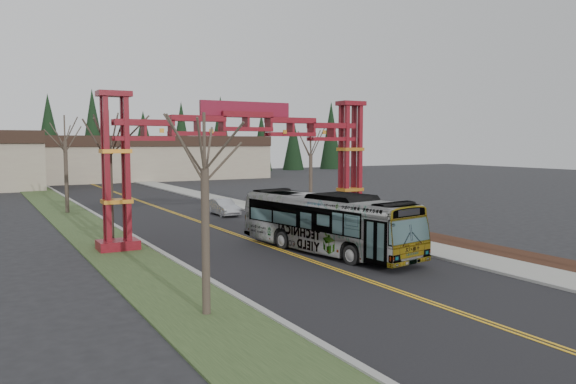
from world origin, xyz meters
TOP-DOWN VIEW (x-y plane):
  - ground at (0.00, 0.00)m, footprint 200.00×200.00m
  - road at (0.00, 25.00)m, footprint 12.00×110.00m
  - lane_line_left at (-0.12, 25.00)m, footprint 0.12×100.00m
  - lane_line_right at (0.12, 25.00)m, footprint 0.12×100.00m
  - curb_right at (6.15, 25.00)m, footprint 0.30×110.00m
  - sidewalk_right at (7.60, 25.00)m, footprint 2.60×110.00m
  - landscape_strip at (10.20, 10.00)m, footprint 2.60×50.00m
  - grass_median at (-8.00, 25.00)m, footprint 4.00×110.00m
  - curb_left at (-6.15, 25.00)m, footprint 0.30×110.00m
  - gateway_arch at (0.00, 18.00)m, footprint 18.20×1.60m
  - retail_building_east at (10.00, 79.95)m, footprint 38.00×20.30m
  - conifer_treeline at (0.25, 92.00)m, footprint 116.10×5.60m
  - transit_bus at (1.93, 11.75)m, footprint 4.76×12.23m
  - silver_sedan at (3.13, 29.18)m, footprint 1.46×4.16m
  - bare_tree_median_near at (-8.00, 4.38)m, footprint 2.93×2.93m
  - bare_tree_median_mid at (-8.00, 19.69)m, footprint 3.47×3.47m
  - bare_tree_median_far at (-8.00, 36.91)m, footprint 3.30×3.30m
  - bare_tree_right_far at (10.00, 26.45)m, footprint 3.06×3.06m
  - street_sign at (8.82, 12.81)m, footprint 0.51×0.24m
  - barrel_south at (9.25, 15.41)m, footprint 0.56×0.56m
  - barrel_mid at (8.92, 20.25)m, footprint 0.52×0.52m
  - barrel_north at (9.43, 21.20)m, footprint 0.60×0.60m

SIDE VIEW (x-z plane):
  - ground at x=0.00m, z-range 0.00..0.00m
  - road at x=0.00m, z-range 0.00..0.02m
  - lane_line_left at x=-0.12m, z-range 0.02..0.03m
  - lane_line_right at x=0.12m, z-range 0.02..0.03m
  - grass_median at x=-8.00m, z-range 0.00..0.08m
  - landscape_strip at x=10.20m, z-range 0.00..0.12m
  - curb_right at x=6.15m, z-range 0.00..0.15m
  - curb_left at x=-6.15m, z-range 0.00..0.15m
  - sidewalk_right at x=7.60m, z-range 0.01..0.15m
  - barrel_mid at x=8.92m, z-range 0.00..0.97m
  - barrel_south at x=9.25m, z-range 0.00..1.03m
  - barrel_north at x=9.43m, z-range 0.00..1.11m
  - silver_sedan at x=3.13m, z-range 0.00..1.37m
  - transit_bus at x=1.93m, z-range 0.00..3.32m
  - street_sign at x=8.82m, z-range 0.52..2.87m
  - retail_building_east at x=10.00m, z-range 0.01..7.01m
  - bare_tree_right_far at x=10.00m, z-range 1.51..8.64m
  - bare_tree_median_near at x=-8.00m, z-range 1.60..8.73m
  - bare_tree_median_mid at x=-8.00m, z-range 1.66..9.62m
  - gateway_arch at x=0.00m, z-range 1.53..10.43m
  - bare_tree_median_far at x=-8.00m, z-range 1.96..10.32m
  - conifer_treeline at x=0.25m, z-range -0.01..12.99m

